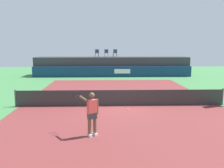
% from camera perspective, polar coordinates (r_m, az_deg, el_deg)
% --- Properties ---
extents(ground_plane, '(48.00, 48.00, 0.00)m').
position_cam_1_polar(ground_plane, '(17.95, 1.29, -2.65)').
color(ground_plane, '#3D7A42').
extents(court_inner, '(12.00, 22.00, 0.00)m').
position_cam_1_polar(court_inner, '(15.02, 1.93, -4.94)').
color(court_inner, maroon).
rests_on(court_inner, ground).
extents(sponsor_wall, '(18.00, 0.22, 1.20)m').
position_cam_1_polar(sponsor_wall, '(28.23, 0.12, 2.82)').
color(sponsor_wall, navy).
rests_on(sponsor_wall, ground).
extents(spectator_platform, '(18.00, 2.80, 2.20)m').
position_cam_1_polar(spectator_platform, '(29.97, -0.01, 4.14)').
color(spectator_platform, '#38383D').
rests_on(spectator_platform, ground).
extents(spectator_chair_far_left, '(0.48, 0.48, 0.89)m').
position_cam_1_polar(spectator_chair_far_left, '(29.62, -3.46, 7.15)').
color(spectator_chair_far_left, '#2D3D56').
rests_on(spectator_chair_far_left, spectator_platform).
extents(spectator_chair_left, '(0.44, 0.44, 0.89)m').
position_cam_1_polar(spectator_chair_left, '(29.68, -1.30, 7.17)').
color(spectator_chair_left, '#2D3D56').
rests_on(spectator_chair_left, spectator_platform).
extents(spectator_chair_center, '(0.47, 0.47, 0.89)m').
position_cam_1_polar(spectator_chair_center, '(29.88, 0.71, 7.19)').
color(spectator_chair_center, '#2D3D56').
rests_on(spectator_chair_center, spectator_platform).
extents(tennis_net, '(12.40, 0.02, 0.95)m').
position_cam_1_polar(tennis_net, '(14.92, 1.94, -3.18)').
color(tennis_net, '#2D2D2D').
rests_on(tennis_net, ground).
extents(net_post_near, '(0.10, 0.10, 1.00)m').
position_cam_1_polar(net_post_near, '(15.76, -21.20, -3.03)').
color(net_post_near, '#4C4C51').
rests_on(net_post_near, ground).
extents(net_post_far, '(0.10, 0.10, 1.00)m').
position_cam_1_polar(net_post_far, '(16.53, 23.95, -2.67)').
color(net_post_far, '#4C4C51').
rests_on(net_post_far, ground).
extents(tennis_player, '(1.09, 1.02, 1.77)m').
position_cam_1_polar(tennis_player, '(9.95, -4.69, -6.50)').
color(tennis_player, white).
rests_on(tennis_player, court_inner).
extents(tennis_ball, '(0.07, 0.07, 0.07)m').
position_cam_1_polar(tennis_ball, '(14.09, 3.55, -5.74)').
color(tennis_ball, '#D8EA33').
rests_on(tennis_ball, court_inner).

